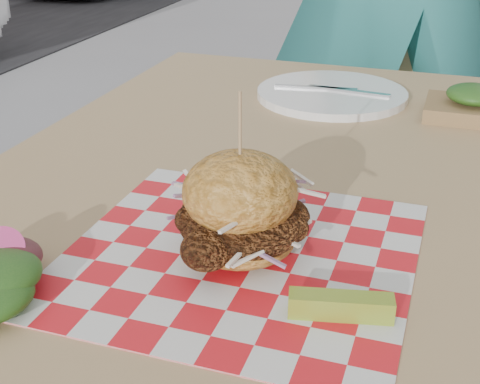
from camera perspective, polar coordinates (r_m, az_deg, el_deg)
The scene contains 7 objects.
patio_table at distance 0.93m, azimuth 2.92°, elevation -3.22°, with size 0.80×1.20×0.75m.
patio_chair at distance 1.86m, azimuth 10.88°, elevation 7.39°, with size 0.46×0.47×0.95m.
paper_liner at distance 0.71m, azimuth 0.00°, elevation -5.38°, with size 0.36×0.36×0.00m, color red.
sandwich at distance 0.69m, azimuth 0.00°, elevation -1.75°, with size 0.16×0.16×0.18m.
pickle_spear at distance 0.62m, azimuth 8.60°, elevation -9.58°, with size 0.10×0.02×0.02m, color #95A42F.
place_setting at distance 1.23m, azimuth 7.84°, elevation 8.29°, with size 0.27×0.27×0.02m.
kraft_tray at distance 1.18m, azimuth 19.24°, elevation 7.06°, with size 0.15×0.12×0.06m.
Camera 1 is at (0.17, -0.54, 1.12)m, focal length 50.00 mm.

